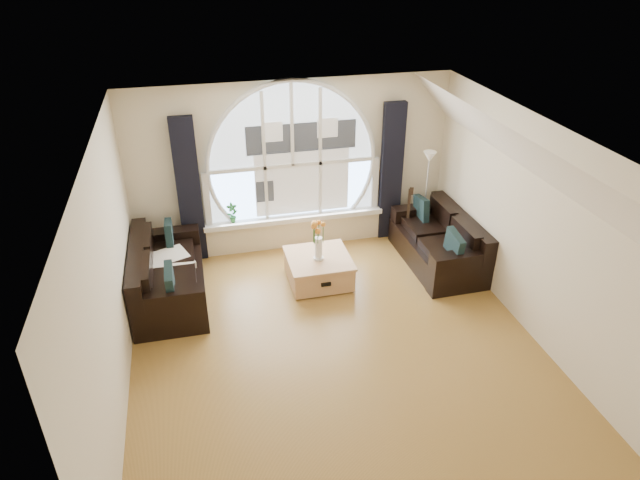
{
  "coord_description": "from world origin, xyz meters",
  "views": [
    {
      "loc": [
        -1.5,
        -5.31,
        4.62
      ],
      "look_at": [
        0.0,
        0.9,
        1.05
      ],
      "focal_mm": 31.61,
      "sensor_mm": 36.0,
      "label": 1
    }
  ],
  "objects_px": {
    "vase_flowers": "(318,235)",
    "potted_plant": "(232,213)",
    "floor_lamp": "(425,199)",
    "sofa_right": "(438,241)",
    "coffee_chest": "(319,268)",
    "guitar": "(407,215)",
    "sofa_left": "(168,274)"
  },
  "relations": [
    {
      "from": "sofa_left",
      "to": "potted_plant",
      "type": "height_order",
      "value": "potted_plant"
    },
    {
      "from": "sofa_left",
      "to": "vase_flowers",
      "type": "height_order",
      "value": "vase_flowers"
    },
    {
      "from": "vase_flowers",
      "to": "guitar",
      "type": "height_order",
      "value": "vase_flowers"
    },
    {
      "from": "floor_lamp",
      "to": "guitar",
      "type": "bearing_deg",
      "value": 171.36
    },
    {
      "from": "guitar",
      "to": "coffee_chest",
      "type": "bearing_deg",
      "value": -132.05
    },
    {
      "from": "guitar",
      "to": "sofa_right",
      "type": "bearing_deg",
      "value": -47.21
    },
    {
      "from": "sofa_left",
      "to": "sofa_right",
      "type": "bearing_deg",
      "value": 0.24
    },
    {
      "from": "guitar",
      "to": "vase_flowers",
      "type": "bearing_deg",
      "value": -130.91
    },
    {
      "from": "coffee_chest",
      "to": "vase_flowers",
      "type": "distance_m",
      "value": 0.58
    },
    {
      "from": "floor_lamp",
      "to": "vase_flowers",
      "type": "bearing_deg",
      "value": -158.45
    },
    {
      "from": "sofa_left",
      "to": "guitar",
      "type": "height_order",
      "value": "guitar"
    },
    {
      "from": "vase_flowers",
      "to": "sofa_right",
      "type": "bearing_deg",
      "value": 3.36
    },
    {
      "from": "vase_flowers",
      "to": "floor_lamp",
      "type": "distance_m",
      "value": 2.09
    },
    {
      "from": "floor_lamp",
      "to": "guitar",
      "type": "height_order",
      "value": "floor_lamp"
    },
    {
      "from": "sofa_left",
      "to": "guitar",
      "type": "xyz_separation_m",
      "value": [
        3.78,
        0.7,
        0.13
      ]
    },
    {
      "from": "coffee_chest",
      "to": "guitar",
      "type": "xyz_separation_m",
      "value": [
        1.65,
        0.76,
        0.31
      ]
    },
    {
      "from": "sofa_left",
      "to": "potted_plant",
      "type": "relative_size",
      "value": 5.79
    },
    {
      "from": "vase_flowers",
      "to": "floor_lamp",
      "type": "height_order",
      "value": "floor_lamp"
    },
    {
      "from": "sofa_right",
      "to": "potted_plant",
      "type": "xyz_separation_m",
      "value": [
        -3.02,
        1.06,
        0.31
      ]
    },
    {
      "from": "sofa_left",
      "to": "guitar",
      "type": "bearing_deg",
      "value": 10.7
    },
    {
      "from": "coffee_chest",
      "to": "vase_flowers",
      "type": "xyz_separation_m",
      "value": [
        -0.01,
        -0.05,
        0.57
      ]
    },
    {
      "from": "coffee_chest",
      "to": "potted_plant",
      "type": "xyz_separation_m",
      "value": [
        -1.12,
        1.13,
        0.49
      ]
    },
    {
      "from": "vase_flowers",
      "to": "potted_plant",
      "type": "distance_m",
      "value": 1.61
    },
    {
      "from": "sofa_left",
      "to": "vase_flowers",
      "type": "relative_size",
      "value": 2.71
    },
    {
      "from": "sofa_right",
      "to": "vase_flowers",
      "type": "xyz_separation_m",
      "value": [
        -1.92,
        -0.11,
        0.4
      ]
    },
    {
      "from": "sofa_right",
      "to": "floor_lamp",
      "type": "height_order",
      "value": "floor_lamp"
    },
    {
      "from": "sofa_left",
      "to": "coffee_chest",
      "type": "height_order",
      "value": "sofa_left"
    },
    {
      "from": "floor_lamp",
      "to": "potted_plant",
      "type": "bearing_deg",
      "value": 172.46
    },
    {
      "from": "sofa_right",
      "to": "floor_lamp",
      "type": "relative_size",
      "value": 1.13
    },
    {
      "from": "sofa_left",
      "to": "coffee_chest",
      "type": "distance_m",
      "value": 2.14
    },
    {
      "from": "potted_plant",
      "to": "sofa_right",
      "type": "bearing_deg",
      "value": -19.34
    },
    {
      "from": "vase_flowers",
      "to": "floor_lamp",
      "type": "xyz_separation_m",
      "value": [
        1.95,
        0.77,
        0.0
      ]
    }
  ]
}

